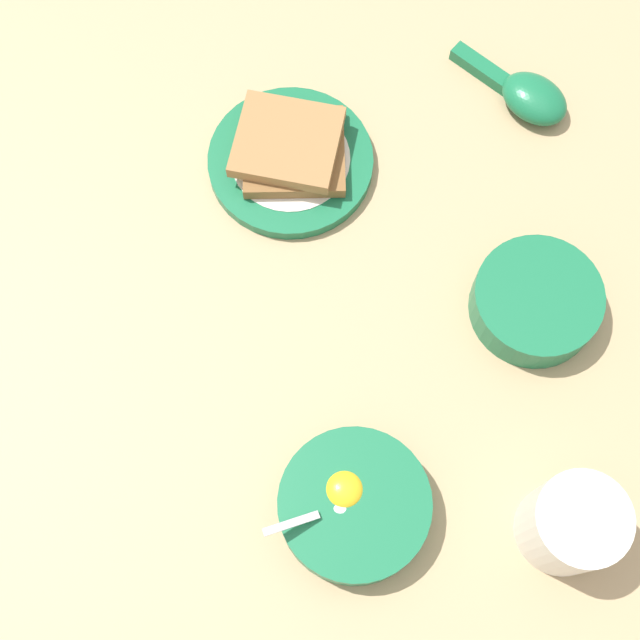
# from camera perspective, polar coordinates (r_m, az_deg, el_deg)

# --- Properties ---
(ground_plane) EXTENTS (3.00, 3.00, 0.00)m
(ground_plane) POSITION_cam_1_polar(r_m,az_deg,el_deg) (0.90, -0.78, 2.64)
(ground_plane) COLOR tan
(egg_bowl) EXTENTS (0.14, 0.14, 0.07)m
(egg_bowl) POSITION_cam_1_polar(r_m,az_deg,el_deg) (0.82, 2.18, -11.77)
(egg_bowl) COLOR #196B42
(egg_bowl) RESTS_ON ground_plane
(toast_plate) EXTENTS (0.17, 0.17, 0.02)m
(toast_plate) POSITION_cam_1_polar(r_m,az_deg,el_deg) (0.95, -1.89, 10.11)
(toast_plate) COLOR #196B42
(toast_plate) RESTS_ON ground_plane
(toast_sandwich) EXTENTS (0.12, 0.11, 0.03)m
(toast_sandwich) POSITION_cam_1_polar(r_m,az_deg,el_deg) (0.94, -1.89, 11.01)
(toast_sandwich) COLOR brown
(toast_sandwich) RESTS_ON toast_plate
(soup_spoon) EXTENTS (0.14, 0.12, 0.03)m
(soup_spoon) POSITION_cam_1_polar(r_m,az_deg,el_deg) (1.01, 13.14, 13.86)
(soup_spoon) COLOR #196B42
(soup_spoon) RESTS_ON ground_plane
(congee_bowl) EXTENTS (0.13, 0.13, 0.04)m
(congee_bowl) POSITION_cam_1_polar(r_m,az_deg,el_deg) (0.90, 13.66, 1.20)
(congee_bowl) COLOR #196B42
(congee_bowl) RESTS_ON ground_plane
(drinking_cup) EXTENTS (0.08, 0.08, 0.09)m
(drinking_cup) POSITION_cam_1_polar(r_m,az_deg,el_deg) (0.82, 15.83, -12.45)
(drinking_cup) COLOR silver
(drinking_cup) RESTS_ON ground_plane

